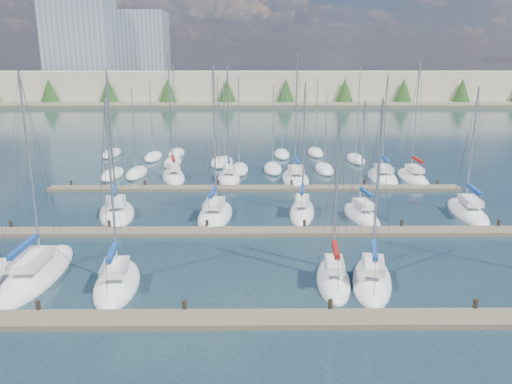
{
  "coord_description": "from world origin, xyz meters",
  "views": [
    {
      "loc": [
        -0.28,
        -21.91,
        13.57
      ],
      "look_at": [
        0.0,
        14.0,
        4.0
      ],
      "focal_mm": 35.0,
      "sensor_mm": 36.0,
      "label": 1
    }
  ],
  "objects_px": {
    "sailboat_l": "(361,215)",
    "sailboat_q": "(383,177)",
    "sailboat_r": "(413,177)",
    "sailboat_m": "(468,212)",
    "sailboat_c": "(117,283)",
    "sailboat_p": "(296,178)",
    "sailboat_j": "(215,214)",
    "sailboat_n": "(174,176)",
    "sailboat_h": "(117,213)",
    "sailboat_d": "(333,279)",
    "sailboat_e": "(372,280)",
    "sailboat_k": "(302,211)",
    "sailboat_o": "(229,178)",
    "sailboat_b": "(37,273)"
  },
  "relations": [
    {
      "from": "sailboat_d",
      "to": "sailboat_p",
      "type": "bearing_deg",
      "value": 95.12
    },
    {
      "from": "sailboat_k",
      "to": "sailboat_n",
      "type": "xyz_separation_m",
      "value": [
        -13.87,
        14.26,
        0.01
      ]
    },
    {
      "from": "sailboat_o",
      "to": "sailboat_r",
      "type": "bearing_deg",
      "value": -2.93
    },
    {
      "from": "sailboat_r",
      "to": "sailboat_m",
      "type": "height_order",
      "value": "sailboat_r"
    },
    {
      "from": "sailboat_h",
      "to": "sailboat_n",
      "type": "relative_size",
      "value": 0.9
    },
    {
      "from": "sailboat_l",
      "to": "sailboat_o",
      "type": "height_order",
      "value": "sailboat_o"
    },
    {
      "from": "sailboat_k",
      "to": "sailboat_e",
      "type": "bearing_deg",
      "value": -71.19
    },
    {
      "from": "sailboat_m",
      "to": "sailboat_c",
      "type": "bearing_deg",
      "value": -146.82
    },
    {
      "from": "sailboat_d",
      "to": "sailboat_m",
      "type": "relative_size",
      "value": 0.93
    },
    {
      "from": "sailboat_h",
      "to": "sailboat_c",
      "type": "relative_size",
      "value": 1.12
    },
    {
      "from": "sailboat_c",
      "to": "sailboat_n",
      "type": "bearing_deg",
      "value": 85.53
    },
    {
      "from": "sailboat_h",
      "to": "sailboat_q",
      "type": "relative_size",
      "value": 1.06
    },
    {
      "from": "sailboat_j",
      "to": "sailboat_e",
      "type": "height_order",
      "value": "sailboat_j"
    },
    {
      "from": "sailboat_c",
      "to": "sailboat_b",
      "type": "height_order",
      "value": "sailboat_b"
    },
    {
      "from": "sailboat_l",
      "to": "sailboat_h",
      "type": "distance_m",
      "value": 21.96
    },
    {
      "from": "sailboat_r",
      "to": "sailboat_e",
      "type": "relative_size",
      "value": 1.18
    },
    {
      "from": "sailboat_d",
      "to": "sailboat_l",
      "type": "relative_size",
      "value": 1.02
    },
    {
      "from": "sailboat_l",
      "to": "sailboat_q",
      "type": "bearing_deg",
      "value": 61.64
    },
    {
      "from": "sailboat_p",
      "to": "sailboat_k",
      "type": "bearing_deg",
      "value": -92.4
    },
    {
      "from": "sailboat_e",
      "to": "sailboat_b",
      "type": "distance_m",
      "value": 21.52
    },
    {
      "from": "sailboat_o",
      "to": "sailboat_b",
      "type": "xyz_separation_m",
      "value": [
        -11.26,
        -26.64,
        -0.02
      ]
    },
    {
      "from": "sailboat_l",
      "to": "sailboat_m",
      "type": "bearing_deg",
      "value": -1.59
    },
    {
      "from": "sailboat_k",
      "to": "sailboat_r",
      "type": "xyz_separation_m",
      "value": [
        14.32,
        13.41,
        -0.0
      ]
    },
    {
      "from": "sailboat_j",
      "to": "sailboat_n",
      "type": "height_order",
      "value": "sailboat_n"
    },
    {
      "from": "sailboat_e",
      "to": "sailboat_b",
      "type": "relative_size",
      "value": 0.89
    },
    {
      "from": "sailboat_c",
      "to": "sailboat_n",
      "type": "xyz_separation_m",
      "value": [
        -0.94,
        29.14,
        0.01
      ]
    },
    {
      "from": "sailboat_k",
      "to": "sailboat_j",
      "type": "xyz_separation_m",
      "value": [
        -7.85,
        -0.86,
        -0.01
      ]
    },
    {
      "from": "sailboat_l",
      "to": "sailboat_e",
      "type": "distance_m",
      "value": 13.53
    },
    {
      "from": "sailboat_k",
      "to": "sailboat_r",
      "type": "bearing_deg",
      "value": 50.42
    },
    {
      "from": "sailboat_r",
      "to": "sailboat_m",
      "type": "xyz_separation_m",
      "value": [
        0.73,
        -13.61,
        -0.01
      ]
    },
    {
      "from": "sailboat_m",
      "to": "sailboat_n",
      "type": "bearing_deg",
      "value": 158.93
    },
    {
      "from": "sailboat_j",
      "to": "sailboat_n",
      "type": "relative_size",
      "value": 0.92
    },
    {
      "from": "sailboat_r",
      "to": "sailboat_q",
      "type": "xyz_separation_m",
      "value": [
        -3.52,
        0.2,
        -0.02
      ]
    },
    {
      "from": "sailboat_d",
      "to": "sailboat_c",
      "type": "xyz_separation_m",
      "value": [
        -13.48,
        -0.36,
        -0.01
      ]
    },
    {
      "from": "sailboat_h",
      "to": "sailboat_r",
      "type": "bearing_deg",
      "value": 9.56
    },
    {
      "from": "sailboat_q",
      "to": "sailboat_b",
      "type": "bearing_deg",
      "value": -133.86
    },
    {
      "from": "sailboat_p",
      "to": "sailboat_e",
      "type": "distance_m",
      "value": 27.75
    },
    {
      "from": "sailboat_p",
      "to": "sailboat_j",
      "type": "distance_m",
      "value": 16.22
    },
    {
      "from": "sailboat_b",
      "to": "sailboat_m",
      "type": "distance_m",
      "value": 36.07
    },
    {
      "from": "sailboat_b",
      "to": "sailboat_d",
      "type": "bearing_deg",
      "value": -3.76
    },
    {
      "from": "sailboat_p",
      "to": "sailboat_e",
      "type": "relative_size",
      "value": 1.24
    },
    {
      "from": "sailboat_l",
      "to": "sailboat_b",
      "type": "relative_size",
      "value": 0.8
    },
    {
      "from": "sailboat_r",
      "to": "sailboat_o",
      "type": "height_order",
      "value": "sailboat_r"
    },
    {
      "from": "sailboat_o",
      "to": "sailboat_c",
      "type": "bearing_deg",
      "value": -104.77
    },
    {
      "from": "sailboat_l",
      "to": "sailboat_o",
      "type": "distance_m",
      "value": 19.08
    },
    {
      "from": "sailboat_l",
      "to": "sailboat_j",
      "type": "xyz_separation_m",
      "value": [
        -13.01,
        0.39,
        -0.0
      ]
    },
    {
      "from": "sailboat_r",
      "to": "sailboat_l",
      "type": "distance_m",
      "value": 17.28
    },
    {
      "from": "sailboat_p",
      "to": "sailboat_q",
      "type": "bearing_deg",
      "value": 2.95
    },
    {
      "from": "sailboat_l",
      "to": "sailboat_r",
      "type": "bearing_deg",
      "value": 50.43
    },
    {
      "from": "sailboat_o",
      "to": "sailboat_n",
      "type": "bearing_deg",
      "value": 167.88
    }
  ]
}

